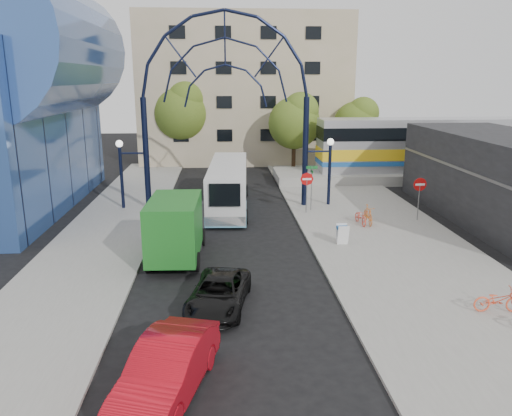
{
  "coord_description": "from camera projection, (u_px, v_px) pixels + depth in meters",
  "views": [
    {
      "loc": [
        -0.29,
        -17.23,
        8.12
      ],
      "look_at": [
        1.31,
        6.0,
        2.04
      ],
      "focal_mm": 35.0,
      "sensor_mm": 36.0,
      "label": 1
    }
  ],
  "objects": [
    {
      "name": "ground",
      "position": [
        232.0,
        301.0,
        18.7
      ],
      "size": [
        120.0,
        120.0,
        0.0
      ],
      "primitive_type": "plane",
      "color": "black",
      "rests_on": "ground"
    },
    {
      "name": "sidewalk_east",
      "position": [
        403.0,
        258.0,
        23.08
      ],
      "size": [
        8.0,
        56.0,
        0.12
      ],
      "primitive_type": "cube",
      "color": "gray",
      "rests_on": "ground"
    },
    {
      "name": "plaza_west",
      "position": [
        95.0,
        250.0,
        24.05
      ],
      "size": [
        5.0,
        50.0,
        0.12
      ],
      "primitive_type": "cube",
      "color": "gray",
      "rests_on": "ground"
    },
    {
      "name": "gateway_arch",
      "position": [
        225.0,
        71.0,
        30.06
      ],
      "size": [
        13.64,
        0.44,
        12.1
      ],
      "color": "black",
      "rests_on": "ground"
    },
    {
      "name": "stop_sign",
      "position": [
        307.0,
        183.0,
        30.1
      ],
      "size": [
        0.8,
        0.07,
        2.5
      ],
      "color": "slate",
      "rests_on": "sidewalk_east"
    },
    {
      "name": "do_not_enter_sign",
      "position": [
        420.0,
        189.0,
        28.59
      ],
      "size": [
        0.76,
        0.07,
        2.48
      ],
      "color": "slate",
      "rests_on": "sidewalk_east"
    },
    {
      "name": "street_name_sign",
      "position": [
        312.0,
        178.0,
        30.67
      ],
      "size": [
        0.7,
        0.7,
        2.8
      ],
      "color": "slate",
      "rests_on": "sidewalk_east"
    },
    {
      "name": "sandwich_board",
      "position": [
        343.0,
        232.0,
        24.66
      ],
      "size": [
        0.55,
        0.61,
        0.99
      ],
      "color": "white",
      "rests_on": "sidewalk_east"
    },
    {
      "name": "commercial_block_east",
      "position": [
        505.0,
        178.0,
        28.79
      ],
      "size": [
        6.0,
        16.0,
        5.0
      ],
      "primitive_type": "cube",
      "color": "black",
      "rests_on": "ground"
    },
    {
      "name": "apartment_block",
      "position": [
        243.0,
        89.0,
        50.82
      ],
      "size": [
        20.0,
        12.1,
        14.0
      ],
      "color": "tan",
      "rests_on": "ground"
    },
    {
      "name": "train_platform",
      "position": [
        468.0,
        174.0,
        41.17
      ],
      "size": [
        32.0,
        5.0,
        0.8
      ],
      "primitive_type": "cube",
      "color": "gray",
      "rests_on": "ground"
    },
    {
      "name": "train_car",
      "position": [
        472.0,
        144.0,
        40.53
      ],
      "size": [
        25.1,
        3.05,
        4.2
      ],
      "color": "#B7B7BC",
      "rests_on": "train_platform"
    },
    {
      "name": "tree_north_a",
      "position": [
        296.0,
        120.0,
        42.97
      ],
      "size": [
        4.48,
        4.48,
        7.0
      ],
      "color": "#382314",
      "rests_on": "ground"
    },
    {
      "name": "tree_north_b",
      "position": [
        182.0,
        110.0,
        46.0
      ],
      "size": [
        5.12,
        5.12,
        8.0
      ],
      "color": "#382314",
      "rests_on": "ground"
    },
    {
      "name": "tree_north_c",
      "position": [
        358.0,
        122.0,
        45.38
      ],
      "size": [
        4.16,
        4.16,
        6.5
      ],
      "color": "#382314",
      "rests_on": "ground"
    },
    {
      "name": "city_bus",
      "position": [
        228.0,
        185.0,
        31.89
      ],
      "size": [
        2.86,
        10.47,
        2.85
      ],
      "rotation": [
        0.0,
        0.0,
        -0.05
      ],
      "color": "silver",
      "rests_on": "ground"
    },
    {
      "name": "green_truck",
      "position": [
        177.0,
        227.0,
        22.99
      ],
      "size": [
        2.45,
        5.93,
        2.95
      ],
      "rotation": [
        0.0,
        0.0,
        -0.04
      ],
      "color": "black",
      "rests_on": "ground"
    },
    {
      "name": "black_suv",
      "position": [
        219.0,
        293.0,
        18.04
      ],
      "size": [
        2.67,
        4.47,
        1.16
      ],
      "primitive_type": "imported",
      "rotation": [
        0.0,
        0.0,
        -0.19
      ],
      "color": "black",
      "rests_on": "ground"
    },
    {
      "name": "red_sedan",
      "position": [
        167.0,
        369.0,
        13.02
      ],
      "size": [
        2.78,
        4.86,
        1.52
      ],
      "primitive_type": "imported",
      "rotation": [
        0.0,
        0.0,
        -0.27
      ],
      "color": "#B00A17",
      "rests_on": "ground"
    },
    {
      "name": "bike_near_a",
      "position": [
        361.0,
        217.0,
        28.07
      ],
      "size": [
        0.71,
        1.65,
        0.84
      ],
      "primitive_type": "imported",
      "rotation": [
        0.0,
        0.0,
        0.1
      ],
      "color": "#E6402E",
      "rests_on": "sidewalk_east"
    },
    {
      "name": "bike_near_b",
      "position": [
        368.0,
        215.0,
        28.14
      ],
      "size": [
        0.52,
        1.75,
        1.05
      ],
      "primitive_type": "imported",
      "rotation": [
        0.0,
        0.0,
        -0.02
      ],
      "color": "orange",
      "rests_on": "sidewalk_east"
    },
    {
      "name": "bike_far_c",
      "position": [
        498.0,
        300.0,
        17.51
      ],
      "size": [
        1.75,
        0.74,
        0.89
      ],
      "primitive_type": "imported",
      "rotation": [
        0.0,
        0.0,
        1.48
      ],
      "color": "#F25430",
      "rests_on": "sidewalk_east"
    }
  ]
}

